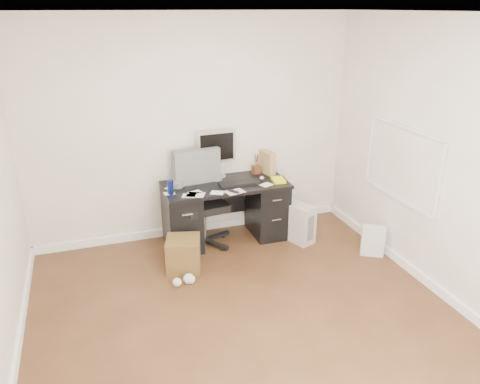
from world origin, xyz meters
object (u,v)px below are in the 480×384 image
object	(u,v)px
desk	(226,210)
pc_tower	(296,222)
wicker_basket	(183,254)
keyboard	(239,183)
office_chair	(203,200)
lcd_monitor	(217,154)

from	to	relation	value
desk	pc_tower	xyz separation A→B (m)	(0.83, -0.29, -0.16)
desk	wicker_basket	distance (m)	0.88
keyboard	office_chair	distance (m)	0.48
lcd_monitor	wicker_basket	size ratio (longest dim) A/B	1.65
keyboard	wicker_basket	xyz separation A→B (m)	(-0.81, -0.46, -0.58)
keyboard	wicker_basket	bearing A→B (deg)	-149.01
office_chair	pc_tower	distance (m)	1.20
lcd_monitor	office_chair	bearing A→B (deg)	-138.57
office_chair	wicker_basket	world-z (taller)	office_chair
lcd_monitor	office_chair	world-z (taller)	lcd_monitor
keyboard	office_chair	xyz separation A→B (m)	(-0.44, 0.05, -0.18)
office_chair	pc_tower	size ratio (longest dim) A/B	2.40
office_chair	wicker_basket	bearing A→B (deg)	-133.07
lcd_monitor	pc_tower	world-z (taller)	lcd_monitor
desk	pc_tower	size ratio (longest dim) A/B	3.10
office_chair	pc_tower	xyz separation A→B (m)	(1.12, -0.26, -0.34)
lcd_monitor	office_chair	size ratio (longest dim) A/B	0.52
office_chair	pc_tower	world-z (taller)	office_chair
office_chair	lcd_monitor	bearing A→B (deg)	38.07
lcd_monitor	wicker_basket	xyz separation A→B (m)	(-0.62, -0.76, -0.87)
lcd_monitor	wicker_basket	world-z (taller)	lcd_monitor
lcd_monitor	pc_tower	xyz separation A→B (m)	(0.87, -0.51, -0.81)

